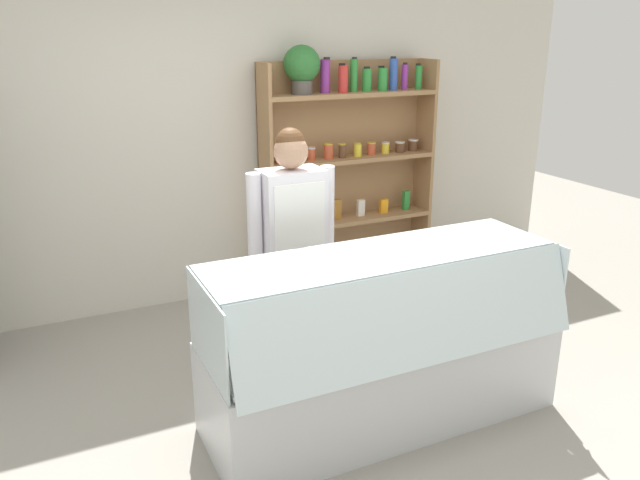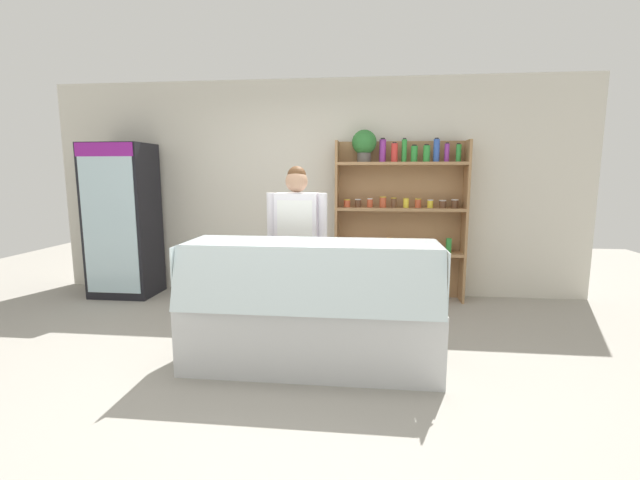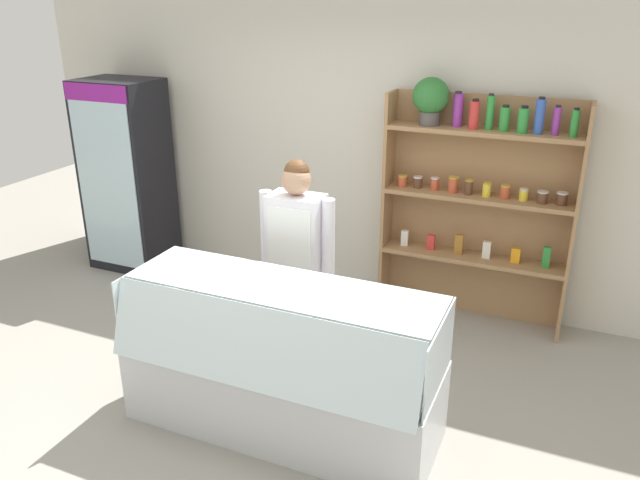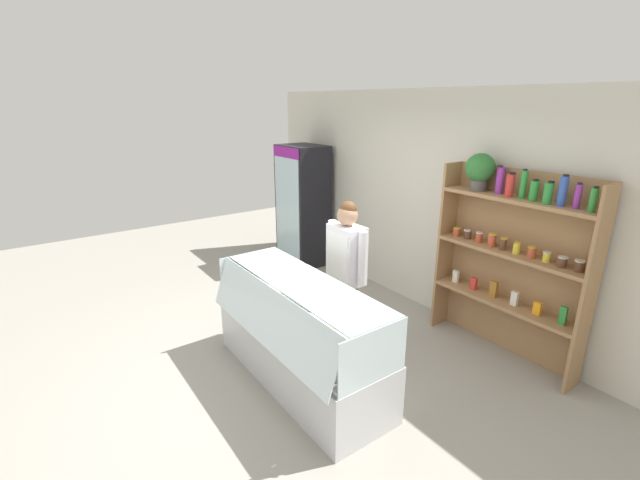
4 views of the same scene
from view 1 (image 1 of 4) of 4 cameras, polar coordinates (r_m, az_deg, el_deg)
name	(u,v)px [view 1 (image 1 of 4)]	position (r m, az deg, el deg)	size (l,w,h in m)	color
ground_plane	(338,421)	(3.78, 1.61, -16.22)	(12.00, 12.00, 0.00)	gray
back_wall	(218,136)	(5.17, -9.27, 9.36)	(6.80, 0.10, 2.70)	beige
shelving_unit	(341,150)	(5.38, 1.95, 8.22)	(1.56, 0.30, 2.06)	#9E754C
deli_display_case	(381,370)	(3.66, 5.60, -11.74)	(2.02, 0.76, 1.01)	silver
shop_clerk	(292,234)	(3.91, -2.54, 0.51)	(0.58, 0.25, 1.61)	#383D51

